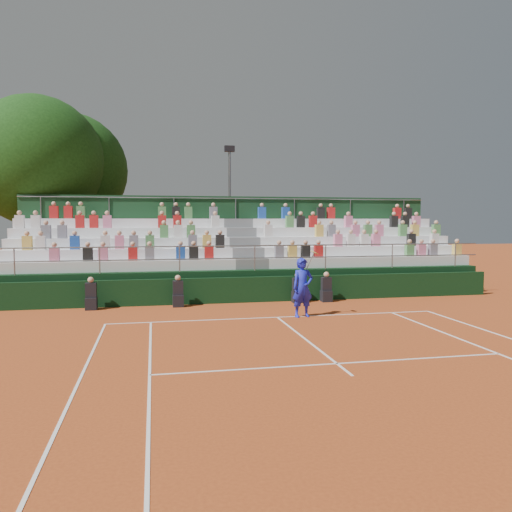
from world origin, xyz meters
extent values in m
plane|color=#AE481D|center=(0.00, 0.00, 0.00)|extent=(90.00, 90.00, 0.00)
cube|color=white|center=(0.00, 0.00, 0.01)|extent=(11.00, 0.06, 0.01)
cube|color=white|center=(0.00, -3.20, 0.01)|extent=(0.06, 6.40, 0.01)
cube|color=white|center=(0.00, -5.49, 0.01)|extent=(8.22, 0.06, 0.01)
cube|color=black|center=(0.00, 3.20, 0.50)|extent=(20.00, 0.15, 1.00)
cube|color=black|center=(-6.22, 2.75, 0.22)|extent=(0.40, 0.40, 0.44)
cube|color=black|center=(-6.22, 2.75, 0.70)|extent=(0.38, 0.25, 0.55)
sphere|color=tan|center=(-6.22, 2.75, 1.08)|extent=(0.22, 0.22, 0.22)
cube|color=black|center=(-3.12, 2.75, 0.22)|extent=(0.40, 0.40, 0.44)
cube|color=black|center=(-3.12, 2.75, 0.70)|extent=(0.38, 0.25, 0.55)
sphere|color=tan|center=(-3.12, 2.75, 1.08)|extent=(0.22, 0.22, 0.22)
cube|color=black|center=(1.50, 2.75, 0.22)|extent=(0.40, 0.40, 0.44)
cube|color=black|center=(1.50, 2.75, 0.70)|extent=(0.38, 0.25, 0.55)
sphere|color=tan|center=(1.50, 2.75, 1.08)|extent=(0.22, 0.22, 0.22)
cube|color=black|center=(2.69, 2.75, 0.22)|extent=(0.40, 0.40, 0.44)
cube|color=black|center=(2.69, 2.75, 0.70)|extent=(0.38, 0.25, 0.55)
sphere|color=tan|center=(2.69, 2.75, 1.08)|extent=(0.22, 0.22, 0.22)
cube|color=black|center=(0.00, 6.30, 0.60)|extent=(20.00, 5.20, 1.20)
cube|color=white|center=(-5.35, 4.62, 1.41)|extent=(9.30, 0.85, 0.42)
cube|color=white|center=(5.35, 4.62, 1.41)|extent=(9.30, 0.85, 0.42)
cube|color=slate|center=(0.00, 4.62, 1.41)|extent=(1.40, 0.85, 0.42)
cube|color=white|center=(-5.35, 5.47, 1.83)|extent=(9.30, 0.85, 0.42)
cube|color=white|center=(5.35, 5.47, 1.83)|extent=(9.30, 0.85, 0.42)
cube|color=slate|center=(0.00, 5.47, 1.83)|extent=(1.40, 0.85, 0.42)
cube|color=white|center=(-5.35, 6.33, 2.25)|extent=(9.30, 0.85, 0.42)
cube|color=white|center=(5.35, 6.33, 2.25)|extent=(9.30, 0.85, 0.42)
cube|color=slate|center=(0.00, 6.33, 2.25)|extent=(1.40, 0.85, 0.42)
cube|color=white|center=(-5.35, 7.17, 2.67)|extent=(9.30, 0.85, 0.42)
cube|color=white|center=(5.35, 7.17, 2.67)|extent=(9.30, 0.85, 0.42)
cube|color=slate|center=(0.00, 7.17, 2.67)|extent=(1.40, 0.85, 0.42)
cube|color=white|center=(-5.35, 8.03, 3.09)|extent=(9.30, 0.85, 0.42)
cube|color=white|center=(5.35, 8.03, 3.09)|extent=(9.30, 0.85, 0.42)
cube|color=slate|center=(0.00, 8.03, 3.09)|extent=(1.40, 0.85, 0.42)
cube|color=#173C20|center=(0.00, 8.55, 2.20)|extent=(20.00, 0.12, 4.40)
cylinder|color=gray|center=(0.00, 3.75, 2.20)|extent=(20.00, 0.05, 0.05)
cylinder|color=gray|center=(0.00, 8.45, 4.30)|extent=(20.00, 0.05, 0.05)
cube|color=pink|center=(-7.74, 4.47, 1.90)|extent=(0.36, 0.24, 0.56)
cube|color=black|center=(-6.51, 4.47, 1.90)|extent=(0.36, 0.24, 0.56)
cube|color=pink|center=(-5.94, 4.47, 1.90)|extent=(0.36, 0.24, 0.56)
cube|color=red|center=(-4.80, 4.47, 1.90)|extent=(0.36, 0.24, 0.56)
cube|color=slate|center=(-4.15, 4.47, 1.90)|extent=(0.36, 0.24, 0.56)
cube|color=#1E4CB2|center=(-2.92, 4.47, 1.90)|extent=(0.36, 0.24, 0.56)
cube|color=black|center=(-2.39, 4.47, 1.90)|extent=(0.36, 0.24, 0.56)
cube|color=red|center=(-1.77, 4.47, 1.90)|extent=(0.36, 0.24, 0.56)
cube|color=gold|center=(-8.90, 5.32, 2.32)|extent=(0.36, 0.24, 0.56)
cube|color=silver|center=(-8.40, 5.32, 2.32)|extent=(0.36, 0.24, 0.56)
cube|color=#1E4CB2|center=(-7.11, 5.32, 2.32)|extent=(0.36, 0.24, 0.56)
cube|color=silver|center=(-5.92, 5.32, 2.32)|extent=(0.36, 0.24, 0.56)
cube|color=pink|center=(-5.36, 5.32, 2.32)|extent=(0.36, 0.24, 0.56)
cube|color=slate|center=(-4.79, 5.32, 2.32)|extent=(0.36, 0.24, 0.56)
cube|color=#4C8C4C|center=(-4.13, 5.32, 2.32)|extent=(0.36, 0.24, 0.56)
cube|color=slate|center=(-2.37, 5.32, 2.32)|extent=(0.36, 0.24, 0.56)
cube|color=gold|center=(-1.76, 5.32, 2.32)|extent=(0.36, 0.24, 0.56)
cube|color=black|center=(-1.20, 5.32, 2.32)|extent=(0.36, 0.24, 0.56)
cube|color=slate|center=(-8.35, 6.17, 2.74)|extent=(0.36, 0.24, 0.56)
cube|color=slate|center=(-7.72, 6.17, 2.74)|extent=(0.36, 0.24, 0.56)
cube|color=#4C8C4C|center=(-3.53, 6.17, 2.74)|extent=(0.36, 0.24, 0.56)
cube|color=silver|center=(-2.93, 6.17, 2.74)|extent=(0.36, 0.24, 0.56)
cube|color=#4C8C4C|center=(-2.37, 6.17, 2.74)|extent=(0.36, 0.24, 0.56)
cube|color=silver|center=(-9.57, 7.02, 3.16)|extent=(0.36, 0.24, 0.56)
cube|color=silver|center=(-8.93, 7.02, 3.16)|extent=(0.36, 0.24, 0.56)
cube|color=red|center=(-7.12, 7.02, 3.16)|extent=(0.36, 0.24, 0.56)
cube|color=red|center=(-6.54, 7.02, 3.16)|extent=(0.36, 0.24, 0.56)
cube|color=pink|center=(-5.97, 7.02, 3.16)|extent=(0.36, 0.24, 0.56)
cube|color=red|center=(-3.60, 7.02, 3.16)|extent=(0.36, 0.24, 0.56)
cube|color=red|center=(-2.92, 7.02, 3.16)|extent=(0.36, 0.24, 0.56)
cube|color=silver|center=(-1.19, 7.02, 3.16)|extent=(0.36, 0.24, 0.56)
cube|color=red|center=(-8.34, 7.88, 3.58)|extent=(0.36, 0.24, 0.56)
cube|color=red|center=(-7.73, 7.88, 3.58)|extent=(0.36, 0.24, 0.56)
cube|color=#4C8C4C|center=(-7.19, 7.88, 3.58)|extent=(0.36, 0.24, 0.56)
cube|color=#4C8C4C|center=(-3.58, 7.88, 3.58)|extent=(0.36, 0.24, 0.56)
cube|color=black|center=(-2.93, 7.88, 3.58)|extent=(0.36, 0.24, 0.56)
cube|color=#4C8C4C|center=(-2.36, 7.88, 3.58)|extent=(0.36, 0.24, 0.56)
cube|color=slate|center=(-1.17, 7.88, 3.58)|extent=(0.36, 0.24, 0.56)
cube|color=slate|center=(1.20, 4.47, 1.90)|extent=(0.36, 0.24, 0.56)
cube|color=gold|center=(1.78, 4.47, 1.90)|extent=(0.36, 0.24, 0.56)
cube|color=black|center=(2.36, 4.47, 1.90)|extent=(0.36, 0.24, 0.56)
cube|color=red|center=(2.94, 4.47, 1.90)|extent=(0.36, 0.24, 0.56)
cube|color=#4C8C4C|center=(7.19, 4.47, 1.90)|extent=(0.36, 0.24, 0.56)
cube|color=pink|center=(7.77, 4.47, 1.90)|extent=(0.36, 0.24, 0.56)
cube|color=slate|center=(8.34, 4.47, 1.90)|extent=(0.36, 0.24, 0.56)
cube|color=gold|center=(9.55, 4.47, 1.90)|extent=(0.36, 0.24, 0.56)
cube|color=pink|center=(4.14, 5.32, 2.32)|extent=(0.36, 0.24, 0.56)
cube|color=silver|center=(4.75, 5.32, 2.32)|extent=(0.36, 0.24, 0.56)
cube|color=silver|center=(5.39, 5.32, 2.32)|extent=(0.36, 0.24, 0.56)
cube|color=pink|center=(5.97, 5.32, 2.32)|extent=(0.36, 0.24, 0.56)
cube|color=black|center=(7.74, 5.32, 2.32)|extent=(0.36, 0.24, 0.56)
cube|color=silver|center=(8.92, 5.32, 2.32)|extent=(0.36, 0.24, 0.56)
cube|color=silver|center=(1.11, 6.17, 2.74)|extent=(0.36, 0.24, 0.56)
cube|color=gold|center=(3.54, 6.17, 2.74)|extent=(0.36, 0.24, 0.56)
cube|color=slate|center=(4.14, 6.17, 2.74)|extent=(0.36, 0.24, 0.56)
cube|color=pink|center=(5.33, 6.17, 2.74)|extent=(0.36, 0.24, 0.56)
cube|color=#4C8C4C|center=(5.95, 6.17, 2.74)|extent=(0.36, 0.24, 0.56)
cube|color=pink|center=(6.53, 6.17, 2.74)|extent=(0.36, 0.24, 0.56)
cube|color=#4C8C4C|center=(7.75, 6.17, 2.74)|extent=(0.36, 0.24, 0.56)
cube|color=gold|center=(8.38, 6.17, 2.74)|extent=(0.36, 0.24, 0.56)
cube|color=#4C8C4C|center=(9.52, 6.17, 2.74)|extent=(0.36, 0.24, 0.56)
cube|color=#4C8C4C|center=(2.36, 7.02, 3.16)|extent=(0.36, 0.24, 0.56)
cube|color=black|center=(2.91, 7.02, 3.16)|extent=(0.36, 0.24, 0.56)
cube|color=red|center=(3.52, 7.02, 3.16)|extent=(0.36, 0.24, 0.56)
cube|color=pink|center=(5.32, 7.02, 3.16)|extent=(0.36, 0.24, 0.56)
cube|color=black|center=(7.72, 7.02, 3.16)|extent=(0.36, 0.24, 0.56)
cube|color=black|center=(8.32, 7.02, 3.16)|extent=(0.36, 0.24, 0.56)
cube|color=pink|center=(8.93, 7.02, 3.16)|extent=(0.36, 0.24, 0.56)
cube|color=#1E4CB2|center=(1.20, 7.88, 3.58)|extent=(0.36, 0.24, 0.56)
cube|color=#1E4CB2|center=(2.38, 7.88, 3.58)|extent=(0.36, 0.24, 0.56)
cube|color=black|center=(4.20, 7.88, 3.58)|extent=(0.36, 0.24, 0.56)
cube|color=red|center=(4.73, 7.88, 3.58)|extent=(0.36, 0.24, 0.56)
cube|color=red|center=(8.32, 7.88, 3.58)|extent=(0.36, 0.24, 0.56)
cube|color=black|center=(8.93, 7.88, 3.58)|extent=(0.36, 0.24, 0.56)
imported|color=#1C25D5|center=(0.85, -0.07, 0.98)|extent=(0.77, 0.55, 1.97)
cylinder|color=gray|center=(1.10, -0.07, 1.85)|extent=(0.26, 0.03, 0.51)
cylinder|color=#E5D866|center=(1.25, -0.07, 2.15)|extent=(0.26, 0.28, 0.14)
cylinder|color=#3B2715|center=(-9.68, 11.25, 1.79)|extent=(0.50, 0.50, 3.58)
sphere|color=#12350E|center=(-9.68, 11.25, 6.20)|extent=(6.55, 6.55, 6.55)
cylinder|color=#3B2715|center=(-8.49, 13.48, 1.74)|extent=(0.50, 0.50, 3.48)
sphere|color=#12350E|center=(-8.49, 13.48, 5.99)|extent=(6.27, 6.27, 6.27)
cylinder|color=gray|center=(0.46, 13.42, 3.62)|extent=(0.16, 0.16, 7.24)
cube|color=black|center=(0.46, 13.42, 7.41)|extent=(0.60, 0.25, 0.35)
camera|label=1|loc=(-3.99, -15.87, 3.21)|focal=35.00mm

